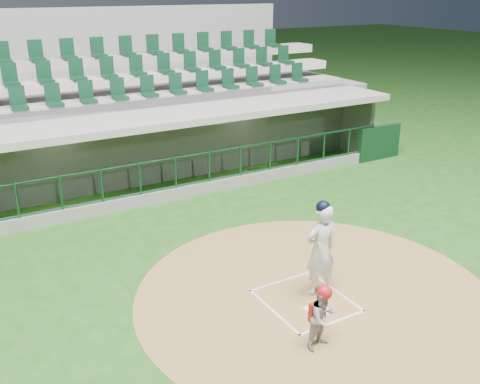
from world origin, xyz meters
The scene contains 8 objects.
ground centered at (0.00, 0.00, 0.00)m, with size 120.00×120.00×0.00m, color #1C4814.
dirt_circle centered at (0.30, -0.20, 0.01)m, with size 7.20×7.20×0.01m, color brown.
home_plate centered at (0.00, -0.70, 0.02)m, with size 0.43×0.43×0.02m, color silver.
batter_box_chalk centered at (0.00, -0.30, 0.02)m, with size 1.55×1.80×0.01m.
dugout_structure centered at (0.12, 7.83, 0.96)m, with size 16.40×3.70×3.00m.
seating_deck centered at (0.00, 10.91, 1.42)m, with size 17.00×6.72×5.15m.
batter centered at (0.42, -0.17, 1.00)m, with size 0.89×0.87×1.99m.
catcher centered at (-0.61, -1.56, 0.60)m, with size 0.59×0.49×1.18m.
Camera 1 is at (-5.63, -7.48, 5.79)m, focal length 40.00 mm.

